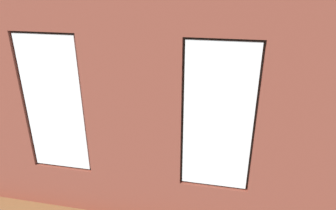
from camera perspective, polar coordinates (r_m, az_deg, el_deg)
The scene contains 19 objects.
ground_plane at distance 7.07m, azimuth 0.40°, elevation -5.96°, with size 7.25×6.00×0.10m, color brown.
brick_wall_with_windows at distance 4.01m, azimuth -6.74°, elevation -1.52°, with size 6.65×0.30×3.48m.
white_wall_right at distance 7.55m, azimuth -25.35°, elevation 8.30°, with size 0.10×5.00×3.48m, color silver.
couch_by_window at distance 5.23m, azimuth -3.11°, elevation -12.63°, with size 1.77×0.87×0.80m.
couch_left at distance 6.28m, azimuth 23.37°, elevation -8.12°, with size 0.93×1.77×0.80m.
coffee_table at distance 6.98m, azimuth 1.45°, elevation -2.44°, with size 1.45×0.77×0.43m.
cup_ceramic at distance 7.01m, azimuth 4.87°, elevation -1.53°, with size 0.08×0.08×0.09m, color #33567F.
candle_jar at distance 6.94m, azimuth 1.46°, elevation -1.69°, with size 0.08×0.08×0.10m, color #B7333D.
table_plant_small at distance 7.03m, azimuth 0.14°, elevation -0.80°, with size 0.13×0.13×0.21m.
remote_black at distance 6.93m, azimuth -2.27°, elevation -2.07°, with size 0.05×0.17×0.02m, color black.
media_console at distance 7.64m, azimuth -22.85°, elevation -3.27°, with size 1.18×0.42×0.45m, color black.
tv_flatscreen at distance 7.43m, azimuth -23.49°, elevation 0.59°, with size 0.92×0.20×0.66m.
papasan_chair at distance 8.52m, azimuth -3.13°, elevation 2.85°, with size 1.09×1.09×0.69m.
potted_plant_foreground_right at distance 9.29m, azimuth -13.68°, elevation 5.70°, with size 1.26×1.05×1.26m.
potted_plant_beside_window_right at distance 5.69m, azimuth -23.32°, elevation -6.43°, with size 1.02×1.02×1.39m.
potted_plant_by_left_couch at distance 7.34m, azimuth 18.56°, elevation -2.51°, with size 0.37×0.37×0.51m.
potted_plant_near_tv at distance 6.29m, azimuth -24.75°, elevation -1.86°, with size 1.10×0.97×1.41m.
potted_plant_corner_near_left at distance 8.68m, azimuth 21.40°, elevation 2.81°, with size 0.68×0.68×0.90m.
potted_plant_mid_room_small at distance 7.23m, azimuth 9.33°, elevation -1.69°, with size 0.37×0.37×0.58m.
Camera 1 is at (-1.18, 6.07, 3.38)m, focal length 32.00 mm.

